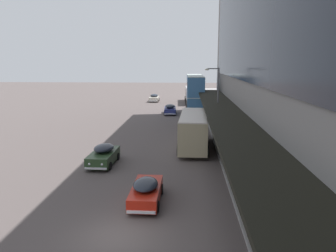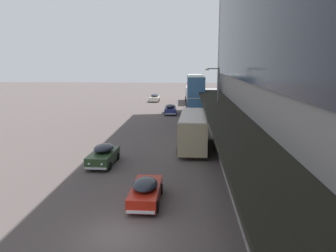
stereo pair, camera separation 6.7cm
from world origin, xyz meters
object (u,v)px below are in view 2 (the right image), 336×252
Objects in this scene: sedan_lead_near at (146,191)px; pedestrian_at_kerb at (235,158)px; transit_bus_kerbside_front at (195,94)px; sedan_oncoming_rear at (170,109)px; fire_hydrant at (260,226)px; street_lamp at (216,99)px; transit_bus_kerbside_rear at (194,129)px; sedan_trailing_mid at (155,98)px; sedan_far_back at (103,155)px; transit_bus_kerbside_far at (192,94)px.

pedestrian_at_kerb is at bearing 43.03° from sedan_lead_near.
transit_bus_kerbside_front reaches higher than pedestrian_at_kerb.
sedan_lead_near is 2.38× the size of pedestrian_at_kerb.
sedan_oncoming_rear is at bearing 102.68° from pedestrian_at_kerb.
fire_hydrant is (-0.03, -9.09, -0.69)m from pedestrian_at_kerb.
street_lamp is (5.39, 15.80, 3.76)m from sedan_lead_near.
sedan_lead_near is 6.30× the size of fire_hydrant.
transit_bus_kerbside_rear is 38.81m from sedan_trailing_mid.
sedan_trailing_mid is 46.49m from pedestrian_at_kerb.
transit_bus_kerbside_front is 16.09× the size of fire_hydrant.
sedan_far_back is (-7.40, -5.66, -1.11)m from transit_bus_kerbside_rear.
sedan_trailing_mid is 17.44m from sedan_oncoming_rear.
sedan_far_back is 27.08m from sedan_oncoming_rear.
transit_bus_kerbside_rear reaches higher than sedan_trailing_mid.
pedestrian_at_kerb is at bearing -86.56° from street_lamp.
pedestrian_at_kerb is at bearing -67.53° from transit_bus_kerbside_rear.
transit_bus_kerbside_far is 2.38× the size of sedan_trailing_mid.
transit_bus_kerbside_front is 2.33× the size of sedan_oncoming_rear.
street_lamp is 19.70m from fire_hydrant.
transit_bus_kerbside_front is 2.51× the size of sedan_far_back.
transit_bus_kerbside_front reaches higher than fire_hydrant.
transit_bus_kerbside_front is at bearing -8.89° from sedan_oncoming_rear.
transit_bus_kerbside_front reaches higher than sedan_far_back.
transit_bus_kerbside_rear is 9.38m from sedan_far_back.
fire_hydrant is (2.95, -16.31, -1.42)m from transit_bus_kerbside_rear.
sedan_oncoming_rear is (-3.72, -15.23, -1.01)m from transit_bus_kerbside_far.
transit_bus_kerbside_front is at bearing 96.02° from street_lamp.
transit_bus_kerbside_rear is 1.91× the size of sedan_oncoming_rear.
sedan_far_back is at bearing -138.57° from street_lamp.
transit_bus_kerbside_front is at bearing -89.29° from transit_bus_kerbside_far.
sedan_lead_near is (-3.54, -33.34, -2.62)m from transit_bus_kerbside_front.
transit_bus_kerbside_far is 15.83× the size of fire_hydrant.
pedestrian_at_kerb is at bearing -86.51° from transit_bus_kerbside_far.
transit_bus_kerbside_front is at bearing 93.77° from fire_hydrant.
transit_bus_kerbside_rear is at bearing -91.46° from transit_bus_kerbside_front.
transit_bus_kerbside_far is 2.47× the size of sedan_far_back.
transit_bus_kerbside_far is at bearing 79.57° from sedan_far_back.
transit_bus_kerbside_far is 1.47× the size of street_lamp.
transit_bus_kerbside_far reaches higher than sedan_oncoming_rear.
sedan_lead_near is at bearing -93.88° from transit_bus_kerbside_far.
pedestrian_at_kerb is (2.66, -43.58, -0.62)m from transit_bus_kerbside_far.
sedan_oncoming_rear is at bearing 81.47° from sedan_far_back.
sedan_lead_near is 8.22m from pedestrian_at_kerb.
transit_bus_kerbside_front is at bearing 73.14° from sedan_far_back.
transit_bus_kerbside_front is 20.57m from transit_bus_kerbside_rear.
sedan_far_back is at bearing 134.19° from fire_hydrant.
street_lamp is (5.76, -18.15, 3.70)m from sedan_oncoming_rear.
fire_hydrant is at bearing -90.22° from pedestrian_at_kerb.
transit_bus_kerbside_front is 27.46m from sedan_far_back.
fire_hydrant is at bearing -45.81° from sedan_far_back.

